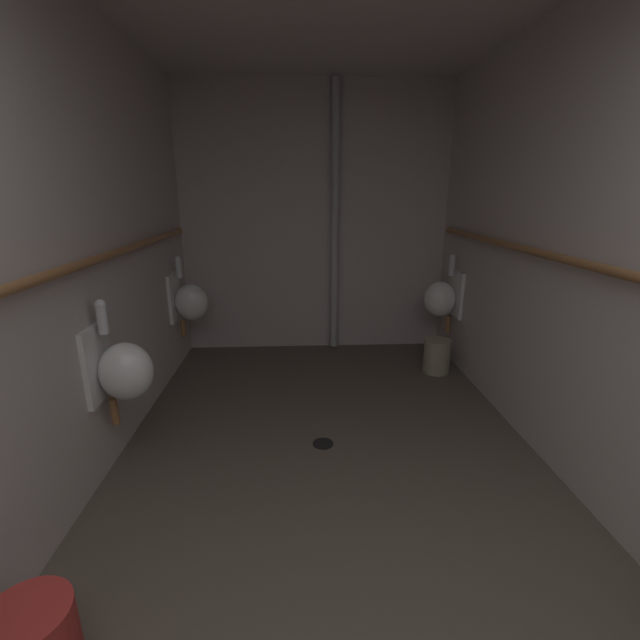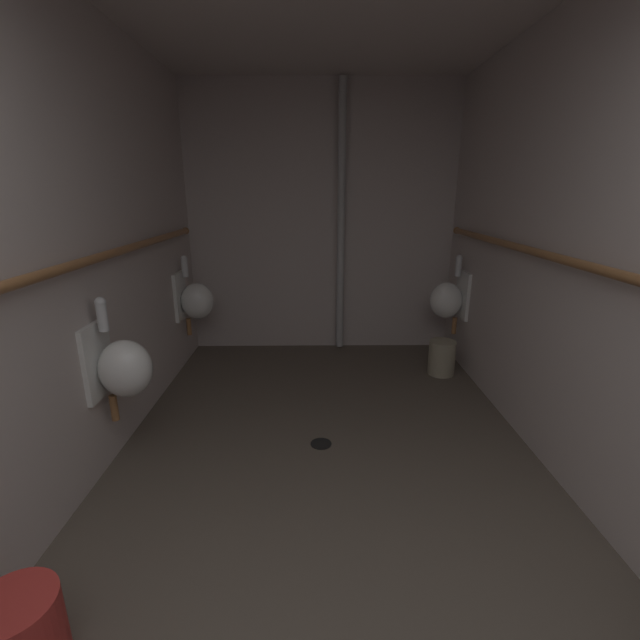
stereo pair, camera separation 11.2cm
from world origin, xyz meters
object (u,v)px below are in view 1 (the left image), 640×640
(urinal_right_mid, at_px, (442,298))
(urinal_left_far, at_px, (189,301))
(urinal_left_mid, at_px, (122,370))
(floor_drain, at_px, (323,443))
(waste_bin, at_px, (437,356))
(standpipe_back_wall, at_px, (335,223))

(urinal_right_mid, bearing_deg, urinal_left_far, -179.99)
(urinal_left_mid, height_order, floor_drain, urinal_left_mid)
(waste_bin, bearing_deg, standpipe_back_wall, 142.39)
(urinal_left_mid, distance_m, urinal_right_mid, 2.86)
(urinal_left_mid, distance_m, urinal_left_far, 1.60)
(urinal_right_mid, xyz_separation_m, floor_drain, (-1.22, -1.41, -0.64))
(urinal_right_mid, xyz_separation_m, standpipe_back_wall, (-0.99, 0.43, 0.68))
(standpipe_back_wall, xyz_separation_m, waste_bin, (0.89, -0.69, -1.16))
(urinal_right_mid, relative_size, waste_bin, 2.41)
(waste_bin, bearing_deg, urinal_left_mid, -149.50)
(urinal_left_far, xyz_separation_m, standpipe_back_wall, (1.38, 0.43, 0.68))
(standpipe_back_wall, bearing_deg, waste_bin, -37.61)
(standpipe_back_wall, relative_size, floor_drain, 18.44)
(urinal_left_far, bearing_deg, floor_drain, -50.64)
(urinal_left_far, xyz_separation_m, floor_drain, (1.15, -1.41, -0.64))
(urinal_left_far, distance_m, standpipe_back_wall, 1.59)
(urinal_left_mid, distance_m, waste_bin, 2.68)
(floor_drain, relative_size, waste_bin, 0.45)
(urinal_left_mid, height_order, waste_bin, urinal_left_mid)
(urinal_left_far, relative_size, standpipe_back_wall, 0.29)
(urinal_left_far, relative_size, waste_bin, 2.41)
(urinal_left_far, distance_m, waste_bin, 2.34)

